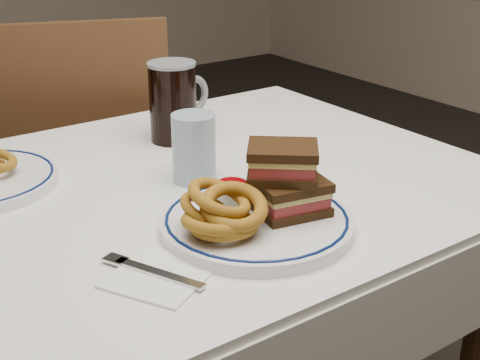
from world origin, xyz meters
TOP-DOWN VIEW (x-y plane):
  - dining_table at (0.00, 0.00)m, footprint 1.27×0.87m
  - chair_far at (0.18, 0.71)m, footprint 0.56×0.56m
  - main_plate at (0.08, -0.22)m, footprint 0.30×0.30m
  - reuben_sandwich at (0.12, -0.23)m, footprint 0.14×0.13m
  - onion_rings_main at (0.00, -0.23)m, footprint 0.13×0.13m
  - ketchup_ramekin at (0.07, -0.15)m, footprint 0.06×0.06m
  - beer_mug at (0.18, 0.21)m, footprint 0.15×0.10m
  - water_glass at (0.10, 0.00)m, footprint 0.08×0.08m
  - napkin_fork at (-0.12, -0.26)m, footprint 0.17×0.17m

SIDE VIEW (x-z plane):
  - chair_far at x=0.18m, z-range 0.04..0.99m
  - dining_table at x=0.00m, z-range 0.27..1.02m
  - napkin_fork at x=-0.12m, z-range 0.75..0.76m
  - main_plate at x=0.08m, z-range 0.75..0.77m
  - ketchup_ramekin at x=0.07m, z-range 0.77..0.81m
  - onion_rings_main at x=0.00m, z-range 0.76..0.85m
  - water_glass at x=0.10m, z-range 0.75..0.87m
  - reuben_sandwich at x=0.12m, z-range 0.77..0.88m
  - beer_mug at x=0.18m, z-range 0.75..0.92m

